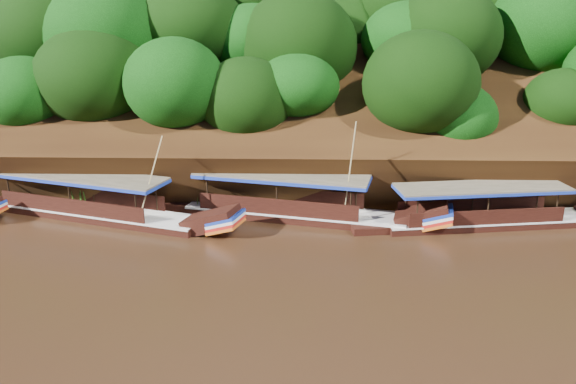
{
  "coord_description": "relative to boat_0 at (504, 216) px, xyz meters",
  "views": [
    {
      "loc": [
        0.28,
        -23.05,
        11.8
      ],
      "look_at": [
        -0.58,
        7.0,
        2.08
      ],
      "focal_mm": 35.0,
      "sensor_mm": 36.0,
      "label": 1
    }
  ],
  "objects": [
    {
      "name": "boat_2",
      "position": [
        -23.24,
        0.28,
        0.04
      ],
      "size": [
        16.18,
        6.89,
        5.73
      ],
      "rotation": [
        0.0,
        0.0,
        -0.31
      ],
      "color": "black",
      "rests_on": "ground"
    },
    {
      "name": "boat_1",
      "position": [
        -11.3,
        0.58,
        0.07
      ],
      "size": [
        15.68,
        5.65,
        6.68
      ],
      "rotation": [
        0.0,
        0.0,
        -0.23
      ],
      "color": "black",
      "rests_on": "ground"
    },
    {
      "name": "riverbank",
      "position": [
        -11.89,
        15.09,
        1.35
      ],
      "size": [
        120.0,
        30.06,
        19.4
      ],
      "color": "black",
      "rests_on": "ground"
    },
    {
      "name": "ground",
      "position": [
        -11.88,
        -7.64,
        -0.54
      ],
      "size": [
        160.0,
        160.0,
        0.0
      ],
      "primitive_type": "plane",
      "color": "black",
      "rests_on": "ground"
    },
    {
      "name": "reeds",
      "position": [
        -15.72,
        1.92,
        0.34
      ],
      "size": [
        49.1,
        2.29,
        2.04
      ],
      "color": "#39701C",
      "rests_on": "ground"
    },
    {
      "name": "boat_0",
      "position": [
        0.0,
        0.0,
        0.0
      ],
      "size": [
        14.87,
        4.13,
        5.39
      ],
      "rotation": [
        0.0,
        0.0,
        0.15
      ],
      "color": "black",
      "rests_on": "ground"
    }
  ]
}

